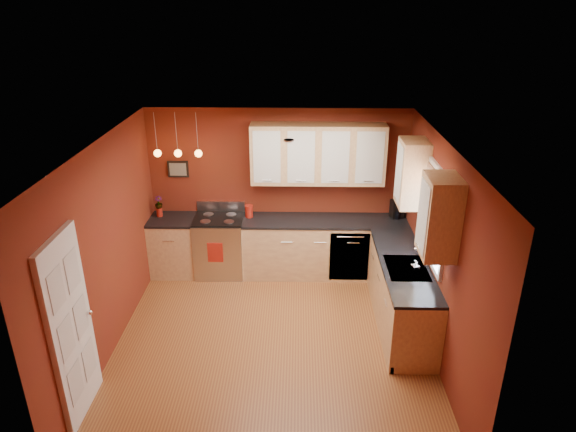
{
  "coord_description": "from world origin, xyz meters",
  "views": [
    {
      "loc": [
        0.31,
        -5.45,
        4.12
      ],
      "look_at": [
        0.18,
        1.0,
        1.34
      ],
      "focal_mm": 32.0,
      "sensor_mm": 36.0,
      "label": 1
    }
  ],
  "objects_px": {
    "red_canister": "(249,211)",
    "coffee_maker": "(397,210)",
    "sink": "(407,269)",
    "soap_pump": "(415,268)",
    "gas_range": "(220,245)"
  },
  "relations": [
    {
      "from": "soap_pump",
      "to": "gas_range",
      "type": "bearing_deg",
      "value": 148.26
    },
    {
      "from": "soap_pump",
      "to": "coffee_maker",
      "type": "bearing_deg",
      "value": 87.25
    },
    {
      "from": "gas_range",
      "to": "red_canister",
      "type": "distance_m",
      "value": 0.73
    },
    {
      "from": "sink",
      "to": "soap_pump",
      "type": "height_order",
      "value": "sink"
    },
    {
      "from": "coffee_maker",
      "to": "soap_pump",
      "type": "distance_m",
      "value": 1.78
    },
    {
      "from": "red_canister",
      "to": "coffee_maker",
      "type": "xyz_separation_m",
      "value": [
        2.3,
        0.04,
        0.03
      ]
    },
    {
      "from": "red_canister",
      "to": "soap_pump",
      "type": "relative_size",
      "value": 1.04
    },
    {
      "from": "red_canister",
      "to": "soap_pump",
      "type": "bearing_deg",
      "value": -38.17
    },
    {
      "from": "sink",
      "to": "red_canister",
      "type": "xyz_separation_m",
      "value": [
        -2.15,
        1.58,
        0.12
      ]
    },
    {
      "from": "gas_range",
      "to": "red_canister",
      "type": "bearing_deg",
      "value": 9.74
    },
    {
      "from": "red_canister",
      "to": "soap_pump",
      "type": "distance_m",
      "value": 2.82
    },
    {
      "from": "sink",
      "to": "red_canister",
      "type": "relative_size",
      "value": 3.63
    },
    {
      "from": "gas_range",
      "to": "coffee_maker",
      "type": "xyz_separation_m",
      "value": [
        2.77,
        0.12,
        0.59
      ]
    },
    {
      "from": "coffee_maker",
      "to": "soap_pump",
      "type": "relative_size",
      "value": 1.5
    },
    {
      "from": "sink",
      "to": "coffee_maker",
      "type": "distance_m",
      "value": 1.63
    }
  ]
}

